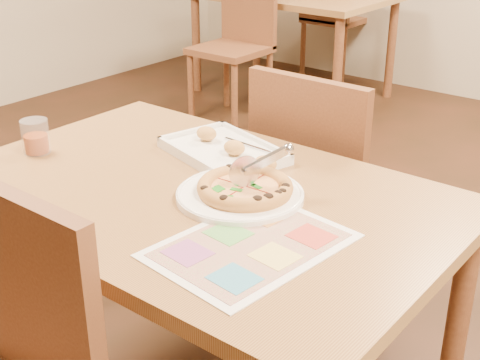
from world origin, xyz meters
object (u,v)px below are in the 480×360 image
Objects in this scene: bg_chair_far at (331,5)px; glass_tumbler at (36,138)px; chair_far at (320,171)px; bg_table at (293,5)px; menu at (251,245)px; plate at (240,195)px; bg_chair_near at (240,29)px; dining_table at (197,219)px; appetizer_tray at (226,151)px; pizza_cutter at (259,164)px; pizza at (245,188)px.

bg_chair_far reaches higher than glass_tumbler.
bg_table is at bearing -53.95° from chair_far.
glass_tumbler is 0.81m from menu.
plate reaches higher than bg_table.
dining_table is at bearing -53.95° from bg_chair_near.
bg_chair_near is at bearing 128.41° from plate.
glass_tumbler is at bearing -69.67° from bg_table.
plate is at bearing -43.05° from appetizer_tray.
dining_table is 2.77× the size of bg_chair_near.
menu is (0.28, -0.14, 0.09)m from dining_table.
pizza_cutter is at bearing -50.62° from bg_chair_near.
chair_far is 3.28× the size of pizza_cutter.
bg_chair_near reaches higher than pizza_cutter.
pizza_cutter reaches higher than bg_table.
appetizer_tray is 0.51m from menu.
appetizer_tray is (1.52, -3.08, 0.17)m from bg_chair_far.
dining_table is 2.77× the size of bg_chair_far.
bg_chair_near is at bearing 128.85° from menu.
pizza_cutter reaches higher than pizza.
bg_chair_near is 2.54m from glass_tumbler.
pizza is 1.66× the size of pizza_cutter.
bg_table is 0.61m from bg_chair_near.
menu is at bearing -45.92° from plate.
pizza_cutter is 0.35× the size of appetizer_tray.
bg_table is at bearing 119.74° from dining_table.
chair_far is 1.00× the size of bg_chair_far.
appetizer_tray is (-0.20, 0.19, 0.01)m from plate.
appetizer_tray is (1.52, -2.58, 0.10)m from bg_table.
plate is (1.72, -3.27, 0.16)m from bg_chair_far.
dining_table is 0.24m from pizza_cutter.
appetizer_tray is at bearing 34.94° from glass_tumbler.
appetizer_tray is at bearing 78.12° from chair_far.
appetizer_tray is (-0.21, 0.18, -0.01)m from pizza.
bg_chair_far is (-1.60, 2.70, 0.00)m from chair_far.
menu is at bearing -48.90° from pizza.
bg_chair_far is 1.98× the size of pizza.
chair_far is 0.90m from glass_tumbler.
pizza_cutter is 0.28m from appetizer_tray.
chair_far is at bearing -44.94° from bg_chair_near.
plate is (0.12, 0.03, 0.09)m from dining_table.
bg_chair_far is 3.57m from glass_tumbler.
bg_chair_near is 2.77m from plate.
bg_chair_far is 3.68m from pizza_cutter.
pizza_cutter reaches higher than menu.
dining_table is at bearing -69.54° from appetizer_tray.
chair_far reaches higher than menu.
bg_chair_far is at bearing 115.85° from dining_table.
plate is 0.09m from pizza_cutter.
appetizer_tray is 0.55m from glass_tumbler.
bg_table is 2.77× the size of bg_chair_far.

